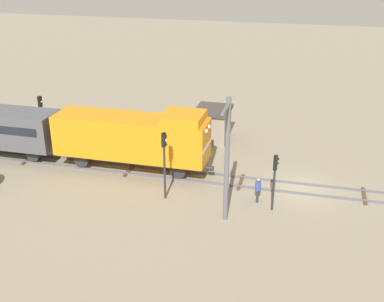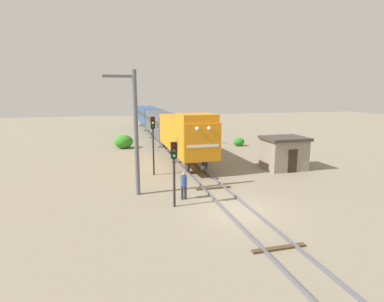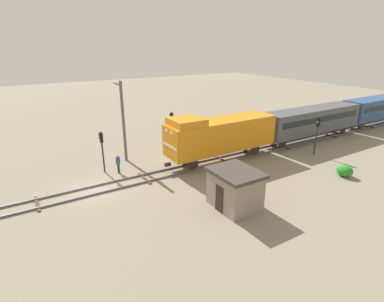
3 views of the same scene
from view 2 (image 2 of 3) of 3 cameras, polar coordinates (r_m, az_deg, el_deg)
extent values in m
plane|color=gray|center=(16.77, 8.81, -11.34)|extent=(148.41, 148.41, 0.00)
cube|color=#595960|center=(16.48, 6.48, -11.39)|extent=(0.10, 98.94, 0.16)
cube|color=#595960|center=(17.03, 11.08, -10.78)|extent=(0.10, 98.94, 0.16)
cube|color=#4C3823|center=(13.46, 16.23, -17.34)|extent=(2.40, 0.24, 0.09)
cube|color=#4C3823|center=(20.36, 4.11, -7.05)|extent=(2.40, 0.24, 0.09)
cube|color=#4C3823|center=(27.99, -1.42, -2.02)|extent=(2.40, 0.24, 0.09)
cube|color=#4C3823|center=(35.90, -4.53, 0.84)|extent=(2.40, 0.24, 0.09)
cube|color=#4C3823|center=(43.93, -6.51, 2.66)|extent=(2.40, 0.24, 0.09)
cube|color=#4C3823|center=(52.03, -7.88, 3.91)|extent=(2.40, 0.24, 0.09)
cube|color=#4C3823|center=(60.17, -8.88, 4.83)|extent=(2.40, 0.24, 0.09)
cube|color=orange|center=(27.33, -1.35, 3.34)|extent=(2.90, 11.00, 2.90)
cube|color=orange|center=(23.39, 0.91, 6.37)|extent=(2.75, 2.80, 0.60)
cube|color=orange|center=(22.04, 2.08, 1.50)|extent=(2.84, 0.10, 2.84)
cube|color=white|center=(22.03, 2.11, 0.97)|extent=(2.46, 0.06, 0.20)
sphere|color=white|center=(21.71, 1.00, 4.29)|extent=(0.28, 0.28, 0.28)
sphere|color=white|center=(21.97, 3.26, 4.36)|extent=(0.28, 0.28, 0.28)
cylinder|color=#262628|center=(22.14, 2.28, -3.35)|extent=(0.36, 0.50, 0.36)
cylinder|color=#262628|center=(23.99, -0.90, -2.59)|extent=(0.18, 1.10, 1.10)
cylinder|color=#262628|center=(24.37, 2.39, -2.38)|extent=(0.18, 1.10, 1.10)
cylinder|color=#262628|center=(31.07, -4.24, 0.50)|extent=(0.18, 1.10, 1.10)
cylinder|color=#262628|center=(31.36, -1.66, 0.63)|extent=(0.18, 1.10, 1.10)
cube|color=#4C4C51|center=(40.12, -5.81, 5.38)|extent=(2.80, 14.00, 2.70)
cube|color=black|center=(40.09, -5.82, 5.88)|extent=(2.84, 12.88, 0.64)
cylinder|color=#262628|center=(34.96, -5.48, 1.54)|extent=(0.16, 0.96, 0.96)
cylinder|color=#262628|center=(35.22, -3.17, 1.64)|extent=(0.16, 0.96, 0.96)
cylinder|color=#262628|center=(45.54, -7.77, 3.68)|extent=(0.16, 0.96, 0.96)
cylinder|color=#262628|center=(45.74, -5.97, 3.75)|extent=(0.16, 0.96, 0.96)
cube|color=#2D4C7A|center=(54.54, -8.32, 6.78)|extent=(2.80, 14.00, 2.70)
cube|color=black|center=(54.51, -8.33, 7.15)|extent=(2.84, 12.88, 0.64)
cylinder|color=#262628|center=(49.28, -8.34, 4.21)|extent=(0.16, 0.96, 0.96)
cylinder|color=#262628|center=(49.47, -6.68, 4.27)|extent=(0.16, 0.96, 0.96)
cylinder|color=#262628|center=(59.96, -9.58, 5.36)|extent=(0.16, 0.96, 0.96)
cylinder|color=#262628|center=(60.12, -8.21, 5.41)|extent=(0.16, 0.96, 0.96)
cylinder|color=#262628|center=(16.72, -3.43, -4.58)|extent=(0.14, 0.14, 3.71)
cube|color=black|center=(16.40, -3.48, 0.15)|extent=(0.32, 0.24, 0.90)
sphere|color=#390606|center=(16.21, -3.39, 1.00)|extent=(0.16, 0.16, 0.16)
sphere|color=#3C3306|center=(16.26, -3.38, 0.03)|extent=(0.16, 0.16, 0.16)
sphere|color=green|center=(16.32, -3.37, -0.94)|extent=(0.16, 0.16, 0.16)
cylinder|color=#262628|center=(23.29, -7.39, 0.87)|extent=(0.14, 0.14, 4.57)
cube|color=black|center=(23.04, -7.50, 5.37)|extent=(0.32, 0.24, 0.90)
sphere|color=#390606|center=(22.88, -7.47, 6.01)|extent=(0.16, 0.16, 0.16)
sphere|color=yellow|center=(22.91, -7.45, 5.31)|extent=(0.16, 0.16, 0.16)
sphere|color=black|center=(22.94, -7.44, 4.61)|extent=(0.16, 0.16, 0.16)
cylinder|color=#262628|center=(37.19, 0.67, 4.22)|extent=(0.14, 0.14, 3.93)
cube|color=black|center=(37.05, 0.68, 6.55)|extent=(0.32, 0.24, 0.90)
sphere|color=#390606|center=(36.89, 0.74, 6.95)|extent=(0.16, 0.16, 0.16)
sphere|color=yellow|center=(36.91, 0.74, 6.52)|extent=(0.16, 0.16, 0.16)
sphere|color=black|center=(36.94, 0.74, 6.08)|extent=(0.16, 0.16, 0.16)
cylinder|color=#262B38|center=(18.25, -1.87, -7.92)|extent=(0.15, 0.15, 0.85)
cylinder|color=#262B38|center=(18.29, -1.25, -7.87)|extent=(0.15, 0.15, 0.85)
cylinder|color=#33478C|center=(18.04, -1.57, -5.69)|extent=(0.38, 0.38, 0.62)
sphere|color=tan|center=(17.93, -1.58, -4.39)|extent=(0.23, 0.23, 0.23)
cylinder|color=#595960|center=(18.66, -10.59, 3.14)|extent=(0.28, 0.28, 7.70)
cube|color=#595960|center=(18.48, -13.84, 13.68)|extent=(1.80, 0.16, 0.16)
cube|color=gray|center=(26.42, 17.07, -0.62)|extent=(3.20, 2.60, 2.50)
cube|color=#3F3833|center=(26.19, 17.24, 2.32)|extent=(3.50, 2.90, 0.24)
cube|color=#2D2319|center=(25.40, 18.60, -1.85)|extent=(0.80, 0.06, 1.90)
ellipsoid|color=#328A26|center=(35.74, -12.90, 1.76)|extent=(2.17, 1.77, 1.58)
ellipsoid|color=#288926|center=(36.90, 8.91, 1.74)|extent=(1.39, 1.14, 1.01)
camera|label=1|loc=(28.92, -77.67, 20.99)|focal=45.00mm
camera|label=3|loc=(30.18, 57.92, 14.58)|focal=28.00mm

